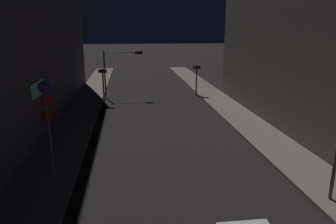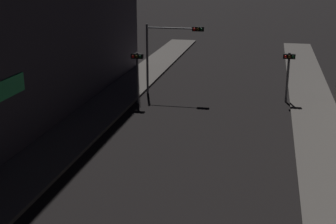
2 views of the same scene
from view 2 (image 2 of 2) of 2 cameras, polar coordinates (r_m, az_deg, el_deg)
name	(u,v)px [view 2 (image 2 of 2)]	position (r m, az deg, el deg)	size (l,w,h in m)	color
sidewalk_left	(103,109)	(31.20, -7.81, 0.30)	(3.00, 58.82, 0.17)	#5B5651
sidewalk_right	(318,124)	(29.58, 17.48, -1.33)	(3.00, 58.82, 0.17)	#5B5651
traffic_light_overhead	(169,44)	(34.05, 0.10, 8.12)	(4.15, 0.41, 5.06)	slate
traffic_light_left_kerb	(137,67)	(32.10, -3.70, 5.41)	(0.80, 0.42, 3.50)	slate
traffic_light_right_kerb	(288,67)	(33.26, 14.22, 5.27)	(0.80, 0.42, 3.44)	slate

